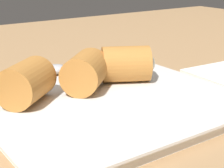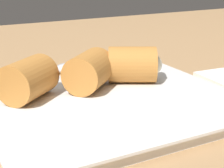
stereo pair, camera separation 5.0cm
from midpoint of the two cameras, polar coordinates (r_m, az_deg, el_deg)
name	(u,v)px [view 2 (the right image)]	position (r cm, az deg, el deg)	size (l,w,h in cm)	color
table_surface	(127,116)	(46.35, 5.44, -4.92)	(180.00, 140.00, 2.00)	#A87F54
serving_plate	(112,105)	(44.69, 3.21, -3.33)	(29.89, 24.47, 1.50)	white
roll_front_left	(90,70)	(47.54, -0.33, 2.07)	(7.96, 7.87, 4.85)	#B77533
roll_front_right	(135,65)	(50.46, 6.42, 2.92)	(7.88, 7.26, 4.85)	#B77533
roll_back_left	(30,78)	(44.75, -9.32, 0.79)	(7.98, 7.79, 4.85)	#B77533
spoon	(62,69)	(59.93, -5.35, 2.20)	(17.21, 5.83, 1.47)	silver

